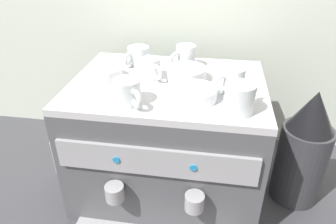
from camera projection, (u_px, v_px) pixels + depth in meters
The scene contains 14 objects.
ground_plane at pixel (168, 182), 1.21m from camera, with size 4.00×4.00×0.00m, color #38383D.
tiled_backsplash_wall at pixel (182, 19), 1.26m from camera, with size 2.80×0.03×1.07m, color silver.
espresso_machine at pixel (168, 138), 1.10m from camera, with size 0.62×0.57×0.43m.
ceramic_cup_0 at pixel (240, 98), 0.81m from camera, with size 0.09×0.11×0.08m.
ceramic_cup_1 at pixel (232, 81), 0.91m from camera, with size 0.09×0.07×0.08m.
ceramic_cup_2 at pixel (138, 56), 1.11m from camera, with size 0.08×0.10×0.06m.
ceramic_cup_3 at pixel (185, 57), 1.08m from camera, with size 0.09×0.09×0.08m.
ceramic_cup_4 at pixel (152, 69), 1.00m from camera, with size 0.08×0.08×0.07m.
ceramic_cup_5 at pixel (128, 92), 0.85m from camera, with size 0.09×0.10×0.07m.
ceramic_bowl_0 at pixel (196, 94), 0.88m from camera, with size 0.12×0.12×0.04m.
ceramic_bowl_1 at pixel (187, 74), 1.00m from camera, with size 0.13×0.13×0.04m.
ceramic_bowl_2 at pixel (104, 73), 1.01m from camera, with size 0.11×0.11×0.04m.
coffee_grinder at pixel (303, 150), 1.06m from camera, with size 0.17×0.17×0.42m.
milk_pitcher at pixel (66, 155), 1.24m from camera, with size 0.10×0.10×0.15m, color #B7B7BC.
Camera 1 is at (0.14, -0.90, 0.85)m, focal length 33.43 mm.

